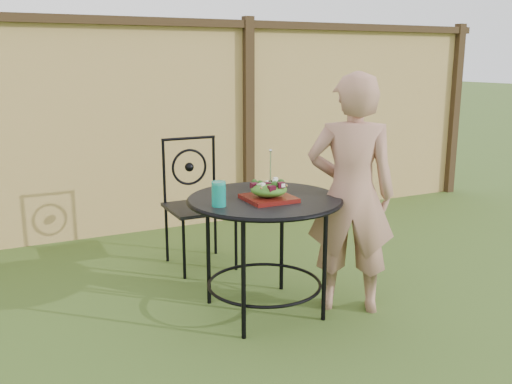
# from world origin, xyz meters

# --- Properties ---
(ground) EXTENTS (60.00, 60.00, 0.00)m
(ground) POSITION_xyz_m (0.00, 0.00, 0.00)
(ground) COLOR #284416
(ground) RESTS_ON ground
(fence) EXTENTS (8.00, 0.12, 1.90)m
(fence) POSITION_xyz_m (-0.00, 2.19, 0.95)
(fence) COLOR #E4C070
(fence) RESTS_ON ground
(patio_table) EXTENTS (0.92, 0.92, 0.72)m
(patio_table) POSITION_xyz_m (0.48, 0.19, 0.59)
(patio_table) COLOR black
(patio_table) RESTS_ON ground
(patio_chair) EXTENTS (0.46, 0.46, 0.95)m
(patio_chair) POSITION_xyz_m (0.41, 1.17, 0.50)
(patio_chair) COLOR black
(patio_chair) RESTS_ON ground
(diner) EXTENTS (0.63, 0.58, 1.46)m
(diner) POSITION_xyz_m (0.97, 0.01, 0.73)
(diner) COLOR #A2715D
(diner) RESTS_ON ground
(salad_plate) EXTENTS (0.27, 0.27, 0.02)m
(salad_plate) POSITION_xyz_m (0.47, 0.12, 0.74)
(salad_plate) COLOR #3F0909
(salad_plate) RESTS_ON patio_table
(salad) EXTENTS (0.21, 0.21, 0.08)m
(salad) POSITION_xyz_m (0.47, 0.12, 0.79)
(salad) COLOR #235614
(salad) RESTS_ON salad_plate
(fork) EXTENTS (0.01, 0.01, 0.18)m
(fork) POSITION_xyz_m (0.48, 0.12, 0.92)
(fork) COLOR silver
(fork) RESTS_ON salad
(drinking_glass) EXTENTS (0.08, 0.08, 0.14)m
(drinking_glass) POSITION_xyz_m (0.15, 0.12, 0.79)
(drinking_glass) COLOR #0C9685
(drinking_glass) RESTS_ON patio_table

